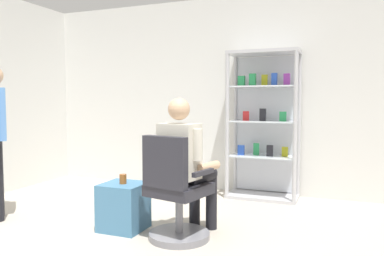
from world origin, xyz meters
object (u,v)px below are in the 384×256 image
object	(u,v)px
seated_shopkeeper	(186,160)
tea_glass	(123,179)
office_chair	(176,198)
display_cabinet_main	(264,124)
storage_crate	(124,206)

from	to	relation	value
seated_shopkeeper	tea_glass	world-z (taller)	seated_shopkeeper
tea_glass	seated_shopkeeper	bearing A→B (deg)	7.62
office_chair	seated_shopkeeper	distance (m)	0.36
display_cabinet_main	office_chair	world-z (taller)	display_cabinet_main
display_cabinet_main	storage_crate	bearing A→B (deg)	-119.67
office_chair	display_cabinet_main	bearing A→B (deg)	77.27
tea_glass	office_chair	bearing A→B (deg)	-7.20
storage_crate	tea_glass	size ratio (longest dim) A/B	4.89
storage_crate	office_chair	bearing A→B (deg)	-8.23
office_chair	seated_shopkeeper	size ratio (longest dim) A/B	0.74
display_cabinet_main	office_chair	size ratio (longest dim) A/B	1.98
office_chair	storage_crate	bearing A→B (deg)	171.77
storage_crate	tea_glass	world-z (taller)	tea_glass
display_cabinet_main	storage_crate	distance (m)	2.19
office_chair	seated_shopkeeper	xyz separation A→B (m)	(0.04, 0.16, 0.32)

